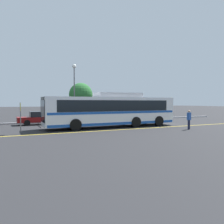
{
  "coord_description": "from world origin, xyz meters",
  "views": [
    {
      "loc": [
        -9.37,
        -19.12,
        2.36
      ],
      "look_at": [
        -0.61,
        -0.13,
        1.44
      ],
      "focal_mm": 35.0,
      "sensor_mm": 36.0,
      "label": 1
    }
  ],
  "objects": [
    {
      "name": "parked_car_2",
      "position": [
        -0.93,
        5.17,
        0.68
      ],
      "size": [
        4.45,
        2.1,
        1.34
      ],
      "rotation": [
        0.0,
        0.0,
        1.52
      ],
      "color": "navy",
      "rests_on": "ground_plane"
    },
    {
      "name": "transit_bus",
      "position": [
        -0.59,
        -0.13,
        1.64
      ],
      "size": [
        13.13,
        2.87,
        3.28
      ],
      "rotation": [
        0.0,
        0.0,
        1.58
      ],
      "color": "white",
      "rests_on": "ground_plane"
    },
    {
      "name": "parked_car_1",
      "position": [
        -6.54,
        5.23,
        0.7
      ],
      "size": [
        4.86,
        1.94,
        1.4
      ],
      "rotation": [
        0.0,
        0.0,
        -1.54
      ],
      "color": "maroon",
      "rests_on": "ground_plane"
    },
    {
      "name": "pedestrian_0",
      "position": [
        4.71,
        -4.68,
        0.97
      ],
      "size": [
        0.47,
        0.37,
        1.7
      ],
      "rotation": [
        0.0,
        0.0,
        3.55
      ],
      "color": "#191E38",
      "rests_on": "ground_plane"
    },
    {
      "name": "ground_plane",
      "position": [
        0.0,
        0.0,
        0.0
      ],
      "size": [
        220.0,
        220.0,
        0.0
      ],
      "primitive_type": "plane",
      "color": "#262628"
    },
    {
      "name": "bus_stop_sign",
      "position": [
        -8.76,
        -1.29,
        1.48
      ],
      "size": [
        0.07,
        0.4,
        2.35
      ],
      "rotation": [
        0.0,
        0.0,
        1.58
      ],
      "color": "#59595E",
      "rests_on": "ground_plane"
    },
    {
      "name": "curb_strip",
      "position": [
        -0.61,
        6.94,
        0.07
      ],
      "size": [
        40.78,
        0.36,
        0.15
      ],
      "primitive_type": "cube",
      "color": "#99999E",
      "rests_on": "ground_plane"
    },
    {
      "name": "parked_car_3",
      "position": [
        5.09,
        4.95,
        0.69
      ],
      "size": [
        4.95,
        2.13,
        1.35
      ],
      "rotation": [
        0.0,
        0.0,
        1.53
      ],
      "color": "olive",
      "rests_on": "ground_plane"
    },
    {
      "name": "tree_0",
      "position": [
        -0.87,
        9.33,
        3.39
      ],
      "size": [
        3.16,
        3.16,
        4.98
      ],
      "color": "#513823",
      "rests_on": "ground_plane"
    },
    {
      "name": "street_lamp",
      "position": [
        -2.25,
        7.46,
        4.89
      ],
      "size": [
        0.47,
        0.47,
        7.07
      ],
      "color": "#59595E",
      "rests_on": "ground_plane"
    },
    {
      "name": "lane_strip_0",
      "position": [
        -0.61,
        -2.33,
        0.0
      ],
      "size": [
        32.78,
        0.2,
        0.01
      ],
      "primitive_type": "cube",
      "rotation": [
        0.0,
        0.0,
        1.57
      ],
      "color": "gold",
      "rests_on": "ground_plane"
    }
  ]
}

